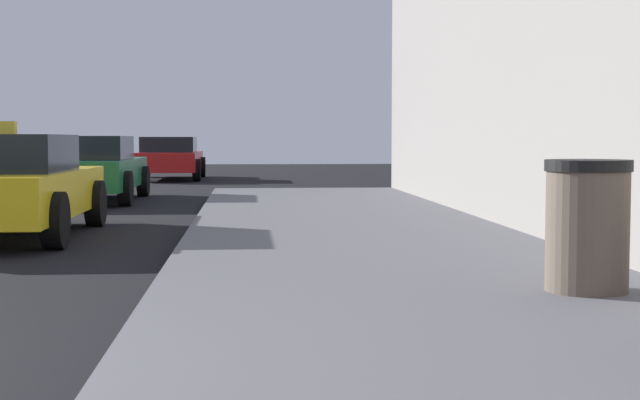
% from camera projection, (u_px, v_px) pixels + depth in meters
% --- Properties ---
extents(sidewalk, '(4.00, 32.00, 0.15)m').
position_uv_depth(sidewalk, '(539.00, 397.00, 4.08)').
color(sidewalk, '#5B5B60').
rests_on(sidewalk, ground_plane).
extents(trash_bin, '(0.60, 0.60, 0.92)m').
position_uv_depth(trash_bin, '(587.00, 225.00, 6.43)').
color(trash_bin, brown).
rests_on(trash_bin, sidewalk).
extents(car_yellow, '(1.94, 4.21, 1.43)m').
position_uv_depth(car_yellow, '(5.00, 185.00, 11.31)').
color(car_yellow, yellow).
rests_on(car_yellow, ground_plane).
extents(car_green, '(2.05, 4.41, 1.27)m').
position_uv_depth(car_green, '(87.00, 168.00, 17.85)').
color(car_green, '#196638').
rests_on(car_green, ground_plane).
extents(car_red, '(1.97, 4.56, 1.27)m').
position_uv_depth(car_red, '(170.00, 158.00, 27.51)').
color(car_red, red).
rests_on(car_red, ground_plane).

